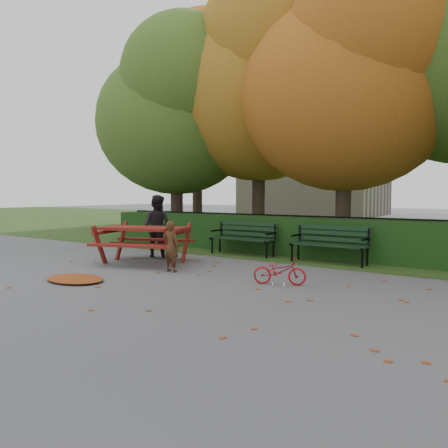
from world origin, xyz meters
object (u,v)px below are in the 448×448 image
Objects in this scene: tree_f at (200,101)px; child at (171,246)px; bench_left at (244,236)px; picnic_table at (144,235)px; tree_a at (179,110)px; tree_b at (265,80)px; adult at (157,226)px; bench_right at (330,241)px; bicycle at (280,271)px; tree_c at (354,77)px.

tree_f is 11.62m from child.
child reaches higher than bench_left.
child is (1.30, -0.48, -0.13)m from picnic_table.
tree_a is 4.16× the size of bench_left.
tree_f is at bearing 136.49° from bench_left.
tree_b is at bearing 23.05° from tree_a.
tree_a reaches higher than adult.
bench_left and bench_right have the same top height.
tree_a is at bearing 163.39° from bench_right.
bench_left is (1.14, -3.04, -4.88)m from tree_b.
tree_a is 3.11m from tree_b.
adult is at bearing -59.63° from tree_f.
bicycle is (3.72, -5.91, -5.16)m from tree_b.
tree_a is 7.69m from bench_right.
picnic_table is at bearing -19.62° from child.
adult is (-0.48, 0.95, 0.13)m from picnic_table.
bench_left is 1.12× the size of adult.
bench_right is 0.74× the size of picnic_table.
adult is (4.17, -7.12, -4.89)m from tree_f.
tree_b is at bearing 110.58° from bench_left.
picnic_table is at bearing -124.66° from tree_c.
bicycle is (2.46, 0.15, -0.29)m from child.
tree_c is 8.50× the size of bicycle.
tree_b is 3.64× the size of picnic_table.
tree_b is at bearing -27.99° from tree_f.
picnic_table is at bearing -144.73° from bench_right.
bench_right is 3.78m from child.
tree_b is 1.10× the size of tree_c.
bench_right is (0.27, -2.26, -4.30)m from tree_c.
bench_left is (5.83, -5.54, -5.17)m from tree_f.
tree_a is 6.45m from picnic_table.
tree_a is 6.04m from tree_c.
tree_f is 9.59m from adult.
tree_c is 7.16m from picnic_table.
bicycle is at bearing -57.80° from tree_b.
tree_b is at bearing 70.70° from picnic_table.
adult is at bearing -96.41° from tree_b.
tree_a is at bearing -156.95° from tree_b.
tree_a is 0.94× the size of tree_c.
adult is at bearing -136.46° from bench_left.
bench_right is 4.39m from picnic_table.
tree_b is 5.49× the size of adult.
tree_b reaches higher than picnic_table.
tree_f reaches higher than tree_a.
tree_c reaches higher than tree_a.
adult is 4.46m from bicycle.
bicycle is at bearing -44.97° from tree_f.
tree_f is at bearing -73.72° from adult.
bench_left is 1.00× the size of bench_right.
tree_b is at bearing -110.49° from adult.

